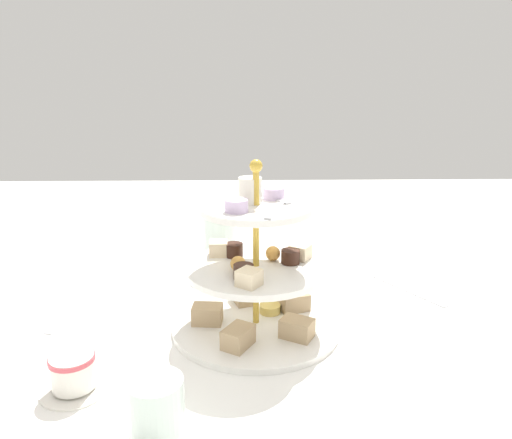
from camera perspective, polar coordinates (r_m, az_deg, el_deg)
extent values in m
plane|color=white|center=(0.82, 0.00, -12.49)|extent=(2.40, 2.40, 0.00)
cylinder|color=white|center=(0.82, 0.00, -12.18)|extent=(0.27, 0.27, 0.01)
cylinder|color=white|center=(0.78, 0.00, -5.73)|extent=(0.22, 0.22, 0.01)
cylinder|color=white|center=(0.75, 0.00, 1.35)|extent=(0.18, 0.18, 0.01)
cylinder|color=gold|center=(0.77, 0.00, -3.65)|extent=(0.01, 0.01, 0.27)
sphere|color=gold|center=(0.73, 0.00, 6.28)|extent=(0.02, 0.02, 0.02)
cube|color=tan|center=(0.74, -2.10, -13.56)|extent=(0.06, 0.05, 0.03)
cube|color=tan|center=(0.77, 4.80, -12.54)|extent=(0.05, 0.06, 0.03)
cube|color=tan|center=(0.85, 4.47, -9.53)|extent=(0.05, 0.06, 0.03)
cube|color=tan|center=(0.88, -1.48, -8.67)|extent=(0.06, 0.05, 0.03)
cube|color=tan|center=(0.82, -5.68, -10.81)|extent=(0.04, 0.05, 0.03)
cylinder|color=#E5C660|center=(0.84, 1.64, -10.34)|extent=(0.04, 0.04, 0.01)
cylinder|color=#381E14|center=(0.72, -1.46, -6.13)|extent=(0.03, 0.03, 0.02)
cylinder|color=#381E14|center=(0.78, 4.05, -4.34)|extent=(0.03, 0.03, 0.02)
cylinder|color=#381E14|center=(0.81, -2.60, -3.56)|extent=(0.03, 0.03, 0.02)
cube|color=beige|center=(0.82, -4.39, -3.37)|extent=(0.03, 0.03, 0.02)
cube|color=beige|center=(0.70, -0.82, -6.83)|extent=(0.04, 0.04, 0.02)
cube|color=beige|center=(0.80, 5.19, -3.77)|extent=(0.04, 0.04, 0.02)
sphere|color=gold|center=(0.75, -2.10, -5.19)|extent=(0.02, 0.02, 0.02)
sphere|color=gold|center=(0.79, 1.99, -3.97)|extent=(0.02, 0.02, 0.02)
cylinder|color=silver|center=(0.70, -2.30, 1.64)|extent=(0.03, 0.03, 0.02)
cylinder|color=silver|center=(0.78, 2.07, 3.08)|extent=(0.03, 0.03, 0.02)
cylinder|color=white|center=(0.75, -0.69, 3.45)|extent=(0.04, 0.04, 0.04)
cube|color=silver|center=(0.71, 2.20, 1.05)|extent=(0.09, 0.03, 0.00)
cube|color=silver|center=(0.78, 1.86, 2.56)|extent=(0.08, 0.06, 0.00)
cylinder|color=silver|center=(1.04, -4.26, -2.15)|extent=(0.07, 0.07, 0.13)
cylinder|color=silver|center=(0.60, -11.54, -20.84)|extent=(0.06, 0.06, 0.07)
cylinder|color=white|center=(0.72, -20.37, -17.95)|extent=(0.09, 0.09, 0.01)
cylinder|color=white|center=(0.70, -20.58, -16.22)|extent=(0.06, 0.06, 0.04)
cylinder|color=#D14C56|center=(0.70, -20.73, -14.93)|extent=(0.06, 0.06, 0.01)
cube|color=silver|center=(0.99, 17.37, -7.86)|extent=(0.15, 0.10, 0.00)
cube|color=silver|center=(0.93, -20.48, -9.82)|extent=(0.17, 0.04, 0.00)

